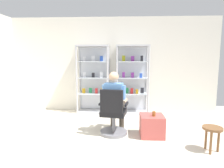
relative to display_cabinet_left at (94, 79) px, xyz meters
name	(u,v)px	position (x,y,z in m)	size (l,w,h in m)	color
ground_plane	(104,162)	(0.55, -2.76, -0.96)	(7.20, 7.20, 0.00)	beige
back_wall	(113,65)	(0.55, 0.24, 0.39)	(6.00, 0.10, 2.70)	silver
display_cabinet_left	(94,79)	(0.00, 0.00, 0.00)	(0.90, 0.45, 1.90)	#B7B7BC
display_cabinet_right	(132,79)	(1.10, 0.00, 0.00)	(0.90, 0.45, 1.90)	#B7B7BC
office_chair	(113,116)	(0.64, -1.70, -0.57)	(0.60, 0.56, 0.96)	slate
seated_shopkeeper	(115,99)	(0.67, -1.53, -0.25)	(0.53, 0.60, 1.29)	#3F382D
storage_crate	(152,126)	(1.42, -1.72, -0.75)	(0.46, 0.46, 0.43)	#B24C47
tea_glass	(154,114)	(1.45, -1.77, -0.48)	(0.07, 0.07, 0.10)	brown
wooden_stool	(212,132)	(2.33, -2.33, -0.62)	(0.32, 0.32, 0.43)	brown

